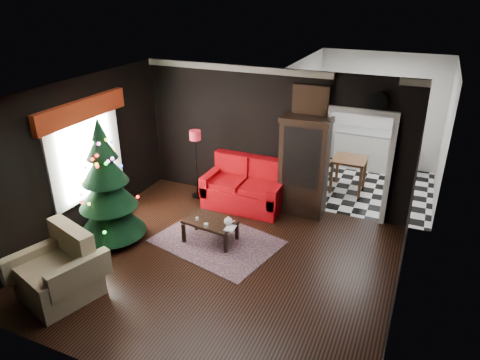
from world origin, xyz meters
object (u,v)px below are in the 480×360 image
at_px(armchair, 57,269).
at_px(teapot, 228,221).
at_px(curio_cabinet, 304,169).
at_px(coffee_table, 210,231).
at_px(loveseat, 245,184).
at_px(kitchen_table, 348,174).
at_px(wall_clock, 378,100).
at_px(floor_lamp, 196,164).
at_px(christmas_tree, 106,186).

height_order(armchair, teapot, armchair).
distance_m(curio_cabinet, coffee_table, 2.20).
xyz_separation_m(loveseat, kitchen_table, (1.80, 1.65, -0.12)).
bearing_deg(curio_cabinet, wall_clock, 8.53).
relative_size(loveseat, floor_lamp, 1.17).
relative_size(wall_clock, kitchen_table, 0.43).
height_order(curio_cabinet, floor_lamp, curio_cabinet).
xyz_separation_m(floor_lamp, christmas_tree, (-0.68, -1.96, 0.22)).
distance_m(floor_lamp, teapot, 1.92).
xyz_separation_m(loveseat, curio_cabinet, (1.15, 0.22, 0.45)).
height_order(teapot, wall_clock, wall_clock).
bearing_deg(floor_lamp, kitchen_table, 32.61).
relative_size(armchair, coffee_table, 1.15).
distance_m(christmas_tree, wall_clock, 4.94).
height_order(floor_lamp, wall_clock, wall_clock).
bearing_deg(coffee_table, wall_clock, 38.18).
relative_size(floor_lamp, christmas_tree, 0.63).
distance_m(loveseat, teapot, 1.52).
xyz_separation_m(loveseat, armchair, (-1.39, -3.69, -0.04)).
relative_size(curio_cabinet, armchair, 1.84).
distance_m(floor_lamp, armchair, 3.57).
xyz_separation_m(curio_cabinet, coffee_table, (-1.19, -1.70, -0.74)).
distance_m(loveseat, curio_cabinet, 1.25).
bearing_deg(wall_clock, armchair, -132.48).
relative_size(curio_cabinet, wall_clock, 5.94).
bearing_deg(curio_cabinet, loveseat, -169.17).
relative_size(floor_lamp, wall_clock, 4.56).
height_order(armchair, coffee_table, armchair).
distance_m(curio_cabinet, teapot, 1.95).
bearing_deg(teapot, loveseat, 102.31).
bearing_deg(armchair, coffee_table, 75.99).
distance_m(curio_cabinet, armchair, 4.69).
relative_size(christmas_tree, armchair, 2.22).
xyz_separation_m(loveseat, coffee_table, (-0.04, -1.48, -0.29)).
distance_m(loveseat, wall_clock, 3.04).
relative_size(christmas_tree, wall_clock, 7.19).
bearing_deg(curio_cabinet, armchair, -123.05).
xyz_separation_m(coffee_table, kitchen_table, (1.84, 3.13, 0.16)).
distance_m(loveseat, coffee_table, 1.50).
relative_size(armchair, wall_clock, 3.23).
bearing_deg(loveseat, teapot, -77.69).
bearing_deg(curio_cabinet, floor_lamp, -170.24).
xyz_separation_m(christmas_tree, kitchen_table, (3.49, 3.76, -0.68)).
height_order(curio_cabinet, teapot, curio_cabinet).
height_order(loveseat, wall_clock, wall_clock).
bearing_deg(wall_clock, curio_cabinet, -171.47).
xyz_separation_m(floor_lamp, coffee_table, (0.98, -1.32, -0.62)).
height_order(loveseat, curio_cabinet, curio_cabinet).
xyz_separation_m(floor_lamp, teapot, (1.34, -1.33, -0.33)).
distance_m(curio_cabinet, kitchen_table, 1.67).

